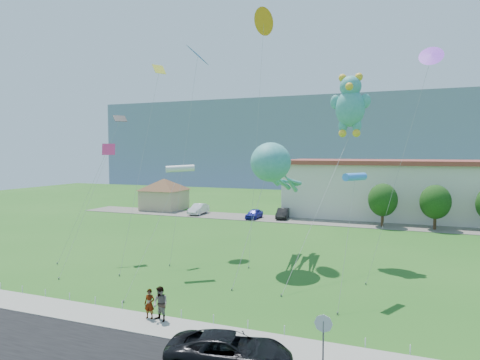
% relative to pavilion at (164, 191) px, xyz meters
% --- Properties ---
extents(ground, '(160.00, 160.00, 0.00)m').
position_rel_pavilion_xyz_m(ground, '(24.00, -38.00, -3.02)').
color(ground, '#205718').
rests_on(ground, ground).
extents(sidewalk, '(80.00, 2.50, 0.10)m').
position_rel_pavilion_xyz_m(sidewalk, '(24.00, -40.75, -2.97)').
color(sidewalk, gray).
rests_on(sidewalk, ground).
extents(parking_strip, '(70.00, 6.00, 0.06)m').
position_rel_pavilion_xyz_m(parking_strip, '(24.00, -3.00, -2.99)').
color(parking_strip, '#59544C').
rests_on(parking_strip, ground).
extents(hill_ridge, '(160.00, 50.00, 25.00)m').
position_rel_pavilion_xyz_m(hill_ridge, '(24.00, 82.00, 9.48)').
color(hill_ridge, slate).
rests_on(hill_ridge, ground).
extents(pavilion, '(9.20, 9.20, 5.00)m').
position_rel_pavilion_xyz_m(pavilion, '(0.00, 0.00, 0.00)').
color(pavilion, tan).
rests_on(pavilion, ground).
extents(stop_sign, '(0.80, 0.07, 2.50)m').
position_rel_pavilion_xyz_m(stop_sign, '(33.50, -42.21, -1.15)').
color(stop_sign, slate).
rests_on(stop_sign, ground).
extents(rope_fence, '(26.05, 0.05, 0.50)m').
position_rel_pavilion_xyz_m(rope_fence, '(24.00, -39.30, -2.77)').
color(rope_fence, white).
rests_on(rope_fence, ground).
extents(tree_near, '(3.60, 3.60, 5.47)m').
position_rel_pavilion_xyz_m(tree_near, '(34.00, -4.00, 0.36)').
color(tree_near, '#3F2B19').
rests_on(tree_near, ground).
extents(tree_mid, '(3.60, 3.60, 5.47)m').
position_rel_pavilion_xyz_m(tree_mid, '(40.00, -4.00, 0.36)').
color(tree_mid, '#3F2B19').
rests_on(tree_mid, ground).
extents(suv, '(5.84, 3.57, 1.51)m').
position_rel_pavilion_xyz_m(suv, '(29.74, -43.58, -2.21)').
color(suv, black).
rests_on(suv, road).
extents(pedestrian_left, '(0.65, 0.46, 1.65)m').
position_rel_pavilion_xyz_m(pedestrian_left, '(23.45, -40.13, -2.10)').
color(pedestrian_left, gray).
rests_on(pedestrian_left, sidewalk).
extents(pedestrian_right, '(1.09, 0.96, 1.90)m').
position_rel_pavilion_xyz_m(pedestrian_right, '(24.22, -40.22, -1.97)').
color(pedestrian_right, gray).
rests_on(pedestrian_right, sidewalk).
extents(parked_car_silver, '(1.81, 4.72, 1.53)m').
position_rel_pavilion_xyz_m(parked_car_silver, '(7.72, -2.95, -2.20)').
color(parked_car_silver, silver).
rests_on(parked_car_silver, parking_strip).
extents(parked_car_blue, '(1.70, 3.93, 1.32)m').
position_rel_pavilion_xyz_m(parked_car_blue, '(16.90, -3.89, -2.30)').
color(parked_car_blue, '#1B1D98').
rests_on(parked_car_blue, parking_strip).
extents(parked_car_black, '(2.06, 4.48, 1.42)m').
position_rel_pavilion_xyz_m(parked_car_black, '(20.66, -2.46, -2.25)').
color(parked_car_black, black).
rests_on(parked_car_black, parking_strip).
extents(octopus_kite, '(3.19, 12.96, 10.16)m').
position_rel_pavilion_xyz_m(octopus_kite, '(26.42, -26.01, 4.95)').
color(octopus_kite, teal).
rests_on(octopus_kite, ground).
extents(teddy_bear_kite, '(4.48, 13.19, 16.16)m').
position_rel_pavilion_xyz_m(teddy_bear_kite, '(31.97, -21.69, 10.55)').
color(teddy_bear_kite, teal).
rests_on(teddy_bear_kite, ground).
extents(small_kite_purple, '(4.98, 5.63, 17.35)m').
position_rel_pavilion_xyz_m(small_kite_purple, '(38.09, -24.36, 13.25)').
color(small_kite_purple, purple).
rests_on(small_kite_purple, ground).
extents(small_kite_black, '(3.42, 5.84, 12.84)m').
position_rel_pavilion_xyz_m(small_kite_black, '(11.99, -28.24, 7.90)').
color(small_kite_black, black).
rests_on(small_kite_black, ground).
extents(small_kite_orange, '(1.94, 7.42, 22.16)m').
position_rel_pavilion_xyz_m(small_kite_orange, '(24.00, -21.63, 17.84)').
color(small_kite_orange, orange).
rests_on(small_kite_orange, ground).
extents(small_kite_yellow, '(1.99, 8.73, 17.38)m').
position_rel_pavilion_xyz_m(small_kite_yellow, '(15.48, -26.85, 11.51)').
color(small_kite_yellow, yellow).
rests_on(small_kite_yellow, ground).
extents(small_kite_cyan, '(0.70, 5.26, 8.21)m').
position_rel_pavilion_xyz_m(small_kite_cyan, '(33.53, -31.49, 4.69)').
color(small_kite_cyan, '#388CFF').
rests_on(small_kite_cyan, ground).
extents(small_kite_pink, '(1.47, 7.63, 10.05)m').
position_rel_pavilion_xyz_m(small_kite_pink, '(12.27, -29.90, 5.53)').
color(small_kite_pink, '#D02E65').
rests_on(small_kite_pink, ground).
extents(small_kite_blue, '(2.39, 8.89, 19.62)m').
position_rel_pavilion_xyz_m(small_kite_blue, '(17.26, -21.93, 15.41)').
color(small_kite_blue, blue).
rests_on(small_kite_blue, ground).
extents(small_kite_white, '(0.50, 8.84, 8.54)m').
position_rel_pavilion_xyz_m(small_kite_white, '(20.21, -30.78, 5.01)').
color(small_kite_white, white).
rests_on(small_kite_white, ground).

